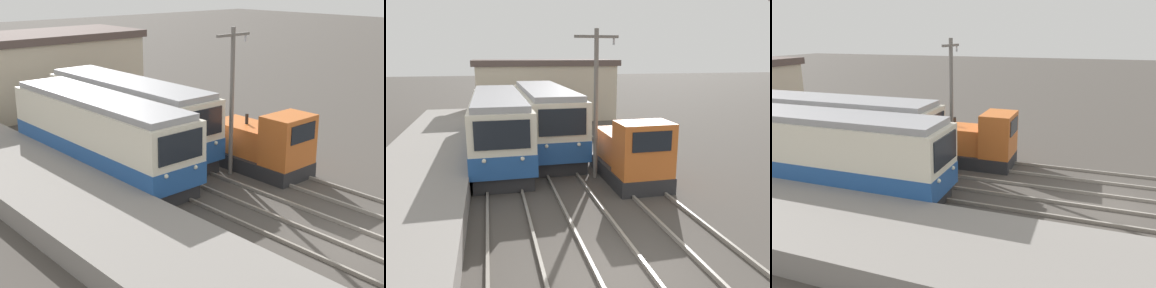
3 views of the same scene
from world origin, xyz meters
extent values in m
plane|color=#47423D|center=(0.00, 0.00, 0.00)|extent=(200.00, 200.00, 0.00)
cube|color=gray|center=(-6.25, 0.00, 0.46)|extent=(4.50, 54.00, 0.92)
cube|color=gray|center=(-3.32, 0.00, 0.07)|extent=(0.10, 60.00, 0.14)
cube|color=gray|center=(-1.88, 0.00, 0.07)|extent=(0.10, 60.00, 0.14)
cube|color=gray|center=(-0.52, 0.00, 0.07)|extent=(0.10, 60.00, 0.14)
cube|color=gray|center=(0.92, 0.00, 0.07)|extent=(0.10, 60.00, 0.14)
cube|color=gray|center=(2.48, 0.00, 0.07)|extent=(0.10, 60.00, 0.14)
cube|color=gray|center=(3.92, 0.00, 0.07)|extent=(0.10, 60.00, 0.14)
cube|color=#28282B|center=(-2.60, 12.44, 0.35)|extent=(2.58, 11.28, 0.70)
cube|color=silver|center=(-2.60, 12.44, 2.05)|extent=(2.80, 11.75, 2.70)
cube|color=#235199|center=(-2.60, 12.44, 1.19)|extent=(2.84, 11.79, 0.97)
cube|color=black|center=(-2.60, 6.53, 2.59)|extent=(2.24, 0.06, 1.19)
sphere|color=silver|center=(-3.37, 6.52, 1.57)|extent=(0.18, 0.18, 0.18)
sphere|color=silver|center=(-1.83, 6.52, 1.57)|extent=(0.18, 0.18, 0.18)
cube|color=#939399|center=(-2.60, 12.44, 3.54)|extent=(2.46, 11.28, 0.28)
cube|color=#28282B|center=(0.20, 14.02, 0.35)|extent=(2.58, 11.08, 0.70)
cube|color=silver|center=(0.20, 14.02, 2.13)|extent=(2.80, 11.54, 2.86)
cube|color=#235199|center=(0.20, 14.02, 1.21)|extent=(2.84, 11.58, 1.03)
cube|color=black|center=(0.20, 8.22, 2.70)|extent=(2.24, 0.06, 1.26)
sphere|color=silver|center=(-0.57, 8.21, 1.62)|extent=(0.18, 0.18, 0.18)
sphere|color=silver|center=(0.97, 8.21, 1.62)|extent=(0.18, 0.18, 0.18)
cube|color=#939399|center=(0.20, 14.02, 3.70)|extent=(2.46, 11.08, 0.28)
cube|color=#28282B|center=(3.20, 7.55, 0.35)|extent=(2.40, 5.07, 0.70)
cube|color=#D16628|center=(3.20, 5.82, 1.85)|extent=(2.28, 1.62, 2.30)
cube|color=black|center=(3.20, 4.99, 2.36)|extent=(1.68, 0.04, 0.83)
cube|color=#D16628|center=(3.20, 8.36, 1.40)|extent=(1.92, 3.35, 1.40)
cylinder|color=black|center=(3.20, 8.36, 2.35)|extent=(0.16, 0.16, 0.50)
cylinder|color=slate|center=(1.70, 7.96, 3.43)|extent=(0.20, 0.20, 6.85)
cube|color=slate|center=(1.70, 7.96, 6.50)|extent=(2.00, 0.12, 0.12)
cylinder|color=#B2B2B7|center=(2.50, 7.96, 6.30)|extent=(0.10, 0.10, 0.30)
camera|label=1|loc=(-15.54, -8.52, 8.97)|focal=50.00mm
camera|label=2|loc=(-3.03, -8.41, 5.74)|focal=35.00mm
camera|label=3|loc=(-15.77, 1.08, 7.06)|focal=35.00mm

